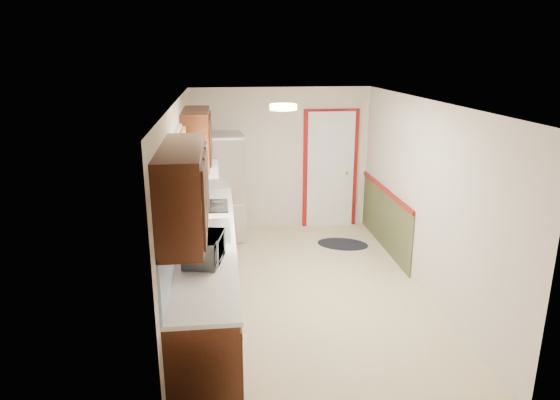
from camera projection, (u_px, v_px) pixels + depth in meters
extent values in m
cube|color=beige|center=(304.00, 291.00, 6.40)|extent=(3.20, 5.20, 0.12)
cube|color=white|center=(307.00, 101.00, 5.72)|extent=(3.20, 5.20, 0.12)
cube|color=beige|center=(281.00, 159.00, 8.44)|extent=(3.20, 0.10, 2.40)
cube|color=beige|center=(362.00, 298.00, 3.68)|extent=(3.20, 0.10, 2.40)
cube|color=beige|center=(180.00, 206.00, 5.89)|extent=(0.10, 5.20, 2.40)
cube|color=beige|center=(424.00, 197.00, 6.23)|extent=(0.10, 5.20, 2.40)
cube|color=#39190D|center=(208.00, 273.00, 5.85)|extent=(0.60, 4.00, 0.90)
cube|color=silver|center=(208.00, 236.00, 5.72)|extent=(0.63, 4.00, 0.04)
cube|color=#5B91DF|center=(179.00, 212.00, 5.60)|extent=(0.02, 4.00, 0.55)
cube|color=#39190D|center=(183.00, 190.00, 4.21)|extent=(0.35, 1.40, 0.75)
cube|color=#39190D|center=(197.00, 138.00, 6.78)|extent=(0.35, 1.20, 0.75)
cube|color=white|center=(178.00, 175.00, 5.58)|extent=(0.02, 1.00, 0.90)
cube|color=#D14427|center=(181.00, 144.00, 5.49)|extent=(0.05, 1.12, 0.24)
cube|color=#B7B7BC|center=(207.00, 231.00, 5.81)|extent=(0.52, 0.82, 0.02)
cube|color=white|center=(202.00, 169.00, 6.96)|extent=(0.45, 0.60, 0.15)
cube|color=maroon|center=(330.00, 170.00, 8.56)|extent=(0.94, 0.05, 2.08)
cube|color=white|center=(330.00, 170.00, 8.54)|extent=(0.80, 0.04, 2.00)
cube|color=#434929|center=(385.00, 220.00, 7.73)|extent=(0.02, 2.30, 0.90)
cube|color=maroon|center=(386.00, 190.00, 7.59)|extent=(0.04, 2.30, 0.06)
cylinder|color=#FFD88C|center=(283.00, 107.00, 5.51)|extent=(0.30, 0.30, 0.06)
imported|color=white|center=(204.00, 246.00, 4.90)|extent=(0.37, 0.55, 0.34)
cube|color=#B7B7BC|center=(221.00, 187.00, 7.99)|extent=(0.77, 0.73, 1.72)
cylinder|color=black|center=(206.00, 200.00, 7.63)|extent=(0.02, 0.02, 1.21)
ellipsoid|color=black|center=(343.00, 244.00, 7.95)|extent=(0.94, 0.77, 0.01)
cube|color=black|center=(209.00, 206.00, 6.72)|extent=(0.51, 0.61, 0.02)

